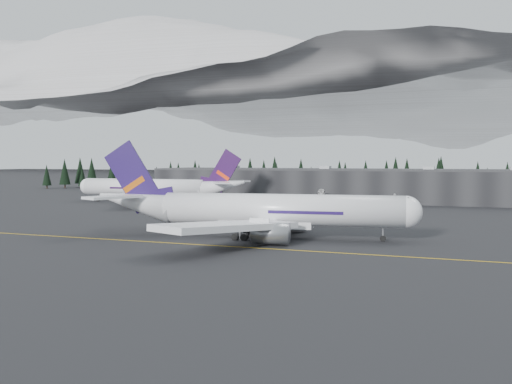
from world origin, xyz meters
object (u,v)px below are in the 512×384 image
at_px(jet_parked, 158,188).
at_px(jet_main, 253,210).
at_px(gse_vehicle_b, 395,204).
at_px(gse_vehicle_a, 322,202).
at_px(terminal, 350,185).

bearing_deg(jet_parked, jet_main, 129.70).
bearing_deg(jet_main, gse_vehicle_b, 70.94).
height_order(jet_main, gse_vehicle_a, jet_main).
height_order(terminal, jet_parked, jet_parked).
height_order(gse_vehicle_a, gse_vehicle_b, gse_vehicle_b).
bearing_deg(terminal, gse_vehicle_b, -48.92).
xyz_separation_m(gse_vehicle_a, gse_vehicle_b, (27.08, -3.68, 0.02)).
height_order(jet_main, jet_parked, jet_main).
relative_size(jet_main, gse_vehicle_b, 15.04).
xyz_separation_m(jet_main, jet_parked, (-66.65, 74.64, -0.10)).
xyz_separation_m(terminal, gse_vehicle_a, (-6.34, -20.11, -5.53)).
bearing_deg(gse_vehicle_b, gse_vehicle_a, -98.58).
distance_m(gse_vehicle_a, gse_vehicle_b, 27.33).
distance_m(jet_parked, gse_vehicle_a, 61.01).
relative_size(jet_main, gse_vehicle_a, 12.56).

